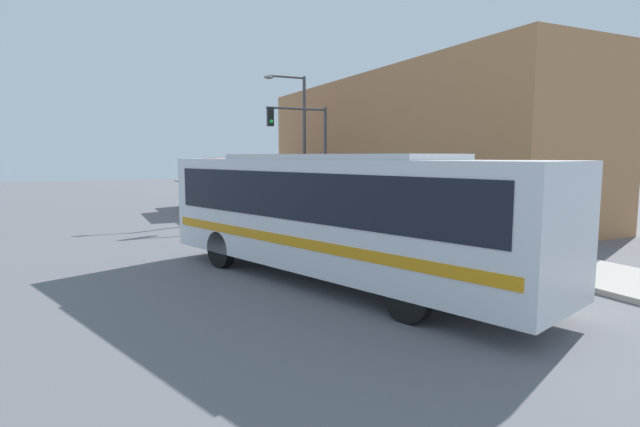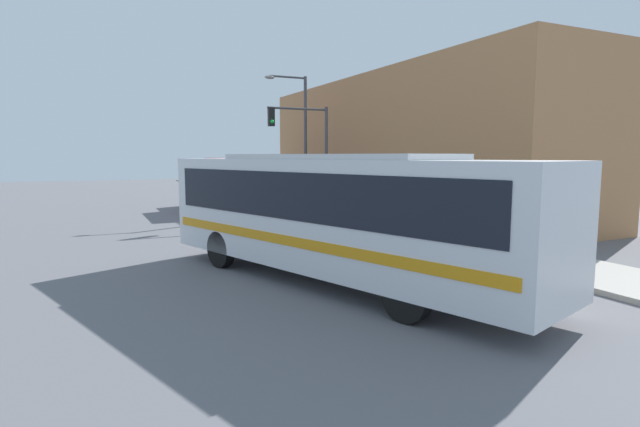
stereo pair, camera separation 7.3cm
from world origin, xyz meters
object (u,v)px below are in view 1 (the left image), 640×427
Objects in this scene: pedestrian_near_corner at (350,199)px; parking_meter at (365,205)px; fire_hydrant at (398,225)px; delivery_truck at (231,181)px; pedestrian_mid_block at (343,198)px; city_bus at (335,209)px; street_lamp at (299,132)px; traffic_light_pole at (306,141)px.

parking_meter is at bearing -108.39° from pedestrian_near_corner.
parking_meter is at bearing 90.00° from fire_hydrant.
delivery_truck reaches higher than pedestrian_mid_block.
parking_meter is (5.63, 8.07, -0.88)m from city_bus.
fire_hydrant is at bearing -100.33° from pedestrian_mid_block.
city_bus reaches higher than delivery_truck.
street_lamp is 5.41m from pedestrian_near_corner.
delivery_truck is at bearing 122.78° from pedestrian_near_corner.
fire_hydrant is 0.09× the size of street_lamp.
delivery_truck is 13.35m from fire_hydrant.
traffic_light_pole is 3.74m from pedestrian_near_corner.
traffic_light_pole is 0.74× the size of street_lamp.
pedestrian_near_corner is at bearing -99.02° from pedestrian_mid_block.
pedestrian_mid_block is at bearing 2.44° from traffic_light_pole.
parking_meter is at bearing -89.51° from street_lamp.
pedestrian_near_corner is at bearing -57.22° from delivery_truck.
street_lamp reaches higher than fire_hydrant.
fire_hydrant is at bearing -100.56° from pedestrian_near_corner.
traffic_light_pole reaches higher than pedestrian_near_corner.
delivery_truck reaches higher than parking_meter.
traffic_light_pole is (-0.94, 6.97, 3.47)m from fire_hydrant.
pedestrian_near_corner is (2.06, -0.95, -2.97)m from traffic_light_pole.
pedestrian_mid_block is (1.29, 7.07, 0.49)m from fire_hydrant.
pedestrian_mid_block reaches higher than parking_meter.
fire_hydrant is at bearing -90.00° from parking_meter.
street_lamp reaches higher than city_bus.
traffic_light_pole is 3.38× the size of pedestrian_near_corner.
street_lamp is 4.78m from pedestrian_mid_block.
parking_meter is at bearing -72.16° from delivery_truck.
street_lamp is (5.57, 15.31, 2.68)m from city_bus.
pedestrian_near_corner is (1.18, -3.87, -3.60)m from street_lamp.
city_bus is at bearing -110.73° from traffic_light_pole.
pedestrian_near_corner is (1.12, 6.02, 0.50)m from fire_hydrant.
fire_hydrant is at bearing -89.64° from street_lamp.
fire_hydrant is 10.71m from street_lamp.
fire_hydrant is 0.12× the size of traffic_light_pole.
fire_hydrant is 0.51× the size of parking_meter.
street_lamp is at bearing 107.02° from pedestrian_near_corner.
street_lamp is at bearing 51.87° from city_bus.
city_bus is 9.88m from parking_meter.
pedestrian_mid_block is (0.17, 1.04, -0.02)m from pedestrian_near_corner.
street_lamp is at bearing 115.54° from pedestrian_mid_block.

